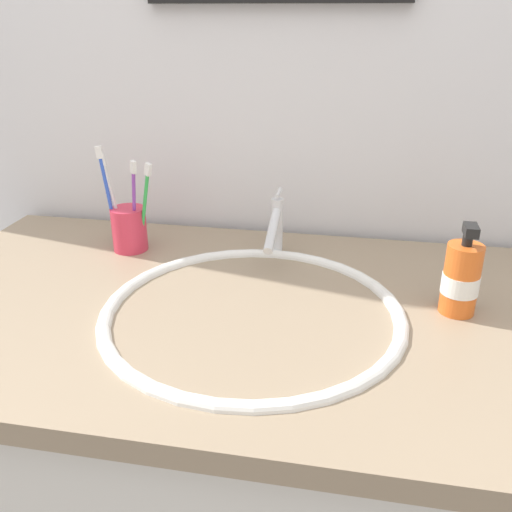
{
  "coord_description": "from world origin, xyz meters",
  "views": [
    {
      "loc": [
        0.18,
        -0.8,
        1.37
      ],
      "look_at": [
        0.03,
        0.0,
        1.0
      ],
      "focal_mm": 38.8,
      "sensor_mm": 36.0,
      "label": 1
    }
  ],
  "objects": [
    {
      "name": "sink_basin",
      "position": [
        0.03,
        -0.03,
        0.88
      ],
      "size": [
        0.5,
        0.5,
        0.11
      ],
      "color": "white",
      "rests_on": "vanity_counter"
    },
    {
      "name": "toothbrush_cup",
      "position": [
        -0.27,
        0.19,
        0.96
      ],
      "size": [
        0.07,
        0.07,
        0.09
      ],
      "primitive_type": "cylinder",
      "color": "#D8334C",
      "rests_on": "vanity_counter"
    },
    {
      "name": "soap_dispenser",
      "position": [
        0.35,
        0.04,
        0.97
      ],
      "size": [
        0.06,
        0.06,
        0.16
      ],
      "color": "orange",
      "rests_on": "vanity_counter"
    },
    {
      "name": "tiled_wall_back",
      "position": [
        0.0,
        0.38,
        1.2
      ],
      "size": [
        2.4,
        0.04,
        2.4
      ],
      "primitive_type": "cube",
      "color": "silver",
      "rests_on": "ground"
    },
    {
      "name": "faucet",
      "position": [
        0.03,
        0.21,
        0.98
      ],
      "size": [
        0.02,
        0.15,
        0.13
      ],
      "color": "silver",
      "rests_on": "sink_basin"
    },
    {
      "name": "toothbrush_white",
      "position": [
        -0.3,
        0.18,
        1.03
      ],
      "size": [
        0.04,
        0.02,
        0.2
      ],
      "color": "white",
      "rests_on": "toothbrush_cup"
    },
    {
      "name": "toothbrush_purple",
      "position": [
        -0.25,
        0.18,
        1.03
      ],
      "size": [
        0.03,
        0.03,
        0.19
      ],
      "color": "purple",
      "rests_on": "toothbrush_cup"
    },
    {
      "name": "toothbrush_blue",
      "position": [
        -0.31,
        0.18,
        1.04
      ],
      "size": [
        0.03,
        0.01,
        0.21
      ],
      "color": "blue",
      "rests_on": "toothbrush_cup"
    },
    {
      "name": "toothbrush_green",
      "position": [
        -0.23,
        0.18,
        1.02
      ],
      "size": [
        0.05,
        0.03,
        0.19
      ],
      "color": "green",
      "rests_on": "toothbrush_cup"
    },
    {
      "name": "vanity_counter",
      "position": [
        0.0,
        0.0,
        0.46
      ],
      "size": [
        1.2,
        0.68,
        0.91
      ],
      "color": "silver",
      "rests_on": "ground"
    }
  ]
}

